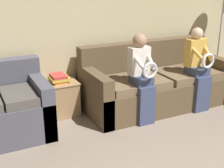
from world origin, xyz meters
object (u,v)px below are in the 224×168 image
at_px(couch_main, 155,84).
at_px(book_stack, 59,78).
at_px(child_right_seated, 198,66).
at_px(child_left_seated, 142,74).
at_px(side_shelf, 61,98).
at_px(floor_lamp, 224,2).

xyz_separation_m(couch_main, book_stack, (-1.42, 0.28, 0.22)).
bearing_deg(child_right_seated, couch_main, 141.07).
bearing_deg(couch_main, child_left_seated, -141.20).
bearing_deg(side_shelf, child_right_seated, -19.52).
xyz_separation_m(child_right_seated, side_shelf, (-1.89, 0.67, -0.40)).
height_order(child_left_seated, book_stack, child_left_seated).
bearing_deg(child_right_seated, side_shelf, 160.48).
bearing_deg(side_shelf, couch_main, -11.36).
bearing_deg(child_right_seated, floor_lamp, 31.14).
xyz_separation_m(book_stack, floor_lamp, (2.82, -0.11, 0.94)).
distance_m(child_left_seated, side_shelf, 1.22).
bearing_deg(floor_lamp, side_shelf, 177.75).
height_order(book_stack, floor_lamp, floor_lamp).
bearing_deg(floor_lamp, child_left_seated, -163.51).
height_order(couch_main, side_shelf, couch_main).
relative_size(couch_main, book_stack, 8.30).
distance_m(couch_main, side_shelf, 1.44).
bearing_deg(book_stack, couch_main, -11.15).
distance_m(child_right_seated, side_shelf, 2.04).
relative_size(couch_main, child_right_seated, 1.83).
xyz_separation_m(side_shelf, book_stack, (-0.01, -0.00, 0.30)).
height_order(couch_main, child_right_seated, child_right_seated).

